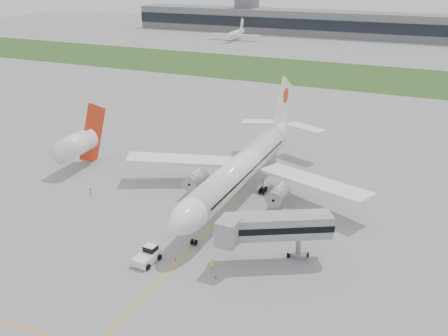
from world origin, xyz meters
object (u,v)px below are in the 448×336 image
at_px(neighbor_aircraft, 78,144).
at_px(jet_bridge, 271,227).
at_px(airliner, 243,166).
at_px(pushback_tug, 148,255).
at_px(ground_crew_near, 212,264).

bearing_deg(neighbor_aircraft, jet_bridge, -24.12).
relative_size(airliner, jet_bridge, 3.55).
xyz_separation_m(pushback_tug, neighbor_aircraft, (-32.34, 24.77, 4.35)).
bearing_deg(airliner, neighbor_aircraft, -176.97).
xyz_separation_m(pushback_tug, jet_bridge, (16.10, 7.35, 4.56)).
bearing_deg(airliner, ground_crew_near, -77.62).
relative_size(jet_bridge, neighbor_aircraft, 0.91).
relative_size(airliner, pushback_tug, 12.31).
distance_m(airliner, neighbor_aircraft, 36.38).
bearing_deg(jet_bridge, ground_crew_near, -170.60).
bearing_deg(pushback_tug, airliner, 84.23).
xyz_separation_m(airliner, pushback_tug, (-3.99, -26.70, -4.66)).
xyz_separation_m(airliner, ground_crew_near, (5.40, -24.62, -4.88)).
xyz_separation_m(airliner, jet_bridge, (12.12, -19.35, -0.10)).
xyz_separation_m(ground_crew_near, neighbor_aircraft, (-41.73, 22.69, 4.58)).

